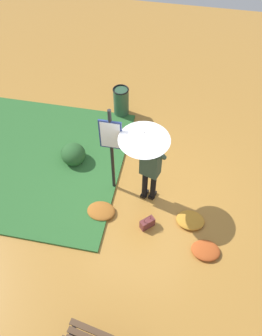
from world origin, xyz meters
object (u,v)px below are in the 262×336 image
(person_with_umbrella, at_px, (147,150))
(info_sign_post, at_px, (111,144))
(handbag, at_px, (147,223))
(trash_bin, at_px, (121,102))

(person_with_umbrella, height_order, info_sign_post, info_sign_post)
(handbag, xyz_separation_m, trash_bin, (1.24, -3.26, 0.29))
(info_sign_post, bearing_deg, trash_bin, -81.88)
(handbag, bearing_deg, person_with_umbrella, -76.41)
(info_sign_post, height_order, trash_bin, info_sign_post)
(person_with_umbrella, height_order, handbag, person_with_umbrella)
(person_with_umbrella, distance_m, handbag, 1.61)
(person_with_umbrella, xyz_separation_m, info_sign_post, (0.72, -0.12, -0.11))
(info_sign_post, relative_size, handbag, 6.22)
(info_sign_post, relative_size, trash_bin, 2.76)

